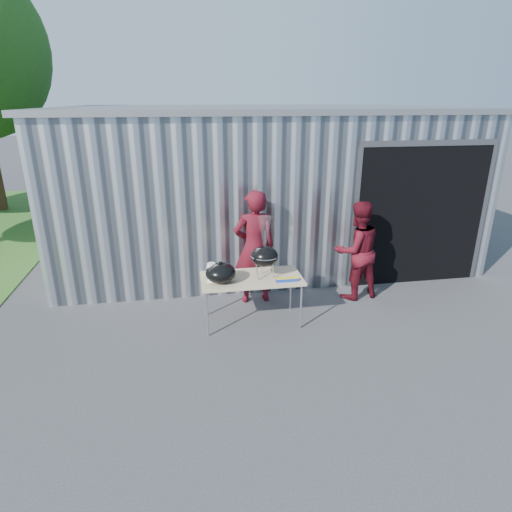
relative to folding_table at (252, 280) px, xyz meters
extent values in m
plane|color=#37373A|center=(-0.06, -0.64, -0.71)|extent=(80.00, 80.00, 0.00)
cube|color=silver|center=(0.74, 4.06, 0.79)|extent=(8.00, 6.00, 3.00)
cube|color=slate|center=(0.74, 4.06, 2.34)|extent=(8.20, 6.20, 0.10)
cube|color=black|center=(3.24, 1.63, 0.54)|extent=(2.40, 1.20, 2.50)
cube|color=#4C4C51|center=(3.24, 1.06, 1.84)|extent=(2.52, 0.08, 0.10)
cube|color=tan|center=(0.00, 0.00, 0.02)|extent=(1.50, 0.75, 0.04)
cylinder|color=silver|center=(-0.69, -0.32, -0.35)|extent=(0.03, 0.03, 0.71)
cylinder|color=silver|center=(0.69, -0.32, -0.35)|extent=(0.03, 0.03, 0.71)
cylinder|color=silver|center=(-0.69, 0.31, -0.35)|extent=(0.03, 0.03, 0.71)
cylinder|color=silver|center=(0.69, 0.31, -0.35)|extent=(0.03, 0.03, 0.71)
ellipsoid|color=black|center=(0.19, -0.03, 0.37)|extent=(0.40, 0.40, 0.30)
cylinder|color=silver|center=(0.19, -0.03, 0.38)|extent=(0.41, 0.41, 0.02)
cylinder|color=silver|center=(0.19, -0.03, 0.39)|extent=(0.39, 0.39, 0.01)
cylinder|color=silver|center=(0.19, 0.11, 0.16)|extent=(0.02, 0.02, 0.24)
cylinder|color=silver|center=(0.07, -0.10, 0.16)|extent=(0.02, 0.02, 0.24)
cylinder|color=silver|center=(0.31, -0.10, 0.16)|extent=(0.02, 0.02, 0.24)
cylinder|color=#C35E46|center=(0.06, -0.03, 0.41)|extent=(0.02, 0.14, 0.02)
cylinder|color=#C35E46|center=(0.09, -0.03, 0.41)|extent=(0.02, 0.14, 0.02)
cylinder|color=#C35E46|center=(0.12, -0.03, 0.41)|extent=(0.02, 0.14, 0.02)
cylinder|color=#C35E46|center=(0.15, -0.03, 0.41)|extent=(0.02, 0.14, 0.02)
cylinder|color=#C35E46|center=(0.18, -0.03, 0.41)|extent=(0.02, 0.14, 0.02)
cylinder|color=#C35E46|center=(0.20, -0.03, 0.41)|extent=(0.02, 0.14, 0.02)
cylinder|color=#C35E46|center=(0.23, -0.03, 0.41)|extent=(0.02, 0.14, 0.02)
cylinder|color=#C35E46|center=(0.26, -0.03, 0.41)|extent=(0.02, 0.14, 0.02)
cylinder|color=#C35E46|center=(0.29, -0.03, 0.41)|extent=(0.02, 0.14, 0.02)
cylinder|color=#C35E46|center=(0.32, -0.03, 0.41)|extent=(0.02, 0.14, 0.02)
cone|color=silver|center=(0.19, -0.03, 0.69)|extent=(0.20, 0.20, 0.55)
ellipsoid|color=black|center=(-0.47, -0.10, 0.18)|extent=(0.44, 0.44, 0.29)
cylinder|color=black|center=(-0.47, -0.10, 0.34)|extent=(0.05, 0.05, 0.03)
cylinder|color=white|center=(-0.59, -0.05, 0.18)|extent=(0.12, 0.12, 0.28)
cube|color=white|center=(-0.55, 0.22, 0.09)|extent=(0.20, 0.15, 0.10)
cube|color=#17379A|center=(0.48, -0.25, 0.07)|extent=(0.32, 0.06, 0.05)
cube|color=yellow|center=(0.48, -0.25, 0.10)|extent=(0.32, 0.06, 0.01)
imported|color=#4D0C16|center=(0.17, 0.75, 0.25)|extent=(0.72, 0.50, 1.91)
imported|color=#4D0C16|center=(1.89, 0.61, 0.14)|extent=(0.92, 0.77, 1.69)
camera|label=1|loc=(-0.92, -5.80, 2.53)|focal=30.00mm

